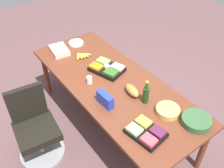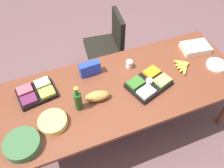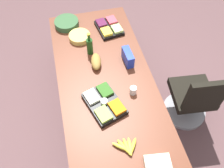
{
  "view_description": "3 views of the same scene",
  "coord_description": "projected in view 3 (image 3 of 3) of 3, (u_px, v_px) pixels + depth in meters",
  "views": [
    {
      "loc": [
        1.94,
        -1.43,
        2.74
      ],
      "look_at": [
        0.1,
        -0.08,
        0.84
      ],
      "focal_mm": 40.18,
      "sensor_mm": 36.0,
      "label": 1
    },
    {
      "loc": [
        0.67,
        1.35,
        2.57
      ],
      "look_at": [
        0.13,
        -0.03,
        0.82
      ],
      "focal_mm": 36.57,
      "sensor_mm": 36.0,
      "label": 2
    },
    {
      "loc": [
        -1.44,
        0.3,
        2.82
      ],
      "look_at": [
        -0.01,
        -0.05,
        0.8
      ],
      "focal_mm": 38.27,
      "sensor_mm": 36.0,
      "label": 3
    }
  ],
  "objects": [
    {
      "name": "conference_table",
      "position": [
        107.0,
        89.0,
        2.58
      ],
      "size": [
        2.53,
        1.02,
        0.77
      ],
      "color": "brown",
      "rests_on": "ground"
    },
    {
      "name": "office_chair",
      "position": [
        192.0,
        100.0,
        2.89
      ],
      "size": [
        0.56,
        0.56,
        0.94
      ],
      "color": "gray",
      "rests_on": "ground"
    },
    {
      "name": "salad_bowl",
      "position": [
        67.0,
        23.0,
        3.06
      ],
      "size": [
        0.32,
        0.32,
        0.07
      ],
      "primitive_type": "cylinder",
      "rotation": [
        0.0,
        0.0,
        0.06
      ],
      "color": "#335A34",
      "rests_on": "conference_table"
    },
    {
      "name": "ground_plane",
      "position": [
        108.0,
        120.0,
        3.15
      ],
      "size": [
        10.0,
        10.0,
        0.0
      ],
      "primitive_type": "plane",
      "color": "brown"
    },
    {
      "name": "veggie_tray",
      "position": [
        104.0,
        103.0,
        2.35
      ],
      "size": [
        0.49,
        0.41,
        0.09
      ],
      "color": "black",
      "rests_on": "conference_table"
    },
    {
      "name": "chip_bowl",
      "position": [
        80.0,
        37.0,
        2.92
      ],
      "size": [
        0.33,
        0.33,
        0.06
      ],
      "primitive_type": "cylinder",
      "rotation": [
        0.0,
        0.0,
        -0.33
      ],
      "color": "#D3B757",
      "rests_on": "conference_table"
    },
    {
      "name": "fruit_platter",
      "position": [
        109.0,
        27.0,
        3.02
      ],
      "size": [
        0.4,
        0.33,
        0.07
      ],
      "color": "black",
      "rests_on": "conference_table"
    },
    {
      "name": "bread_loaf",
      "position": [
        96.0,
        62.0,
        2.65
      ],
      "size": [
        0.25,
        0.14,
        0.1
      ],
      "primitive_type": "ellipsoid",
      "rotation": [
        0.0,
        0.0,
        -0.14
      ],
      "color": "olive",
      "rests_on": "conference_table"
    },
    {
      "name": "wine_bottle",
      "position": [
        90.0,
        46.0,
        2.71
      ],
      "size": [
        0.09,
        0.09,
        0.29
      ],
      "color": "#184215",
      "rests_on": "conference_table"
    },
    {
      "name": "banana_bunch",
      "position": [
        127.0,
        147.0,
        2.1
      ],
      "size": [
        0.18,
        0.25,
        0.04
      ],
      "color": "yellow",
      "rests_on": "conference_table"
    },
    {
      "name": "paper_cup",
      "position": [
        133.0,
        90.0,
        2.43
      ],
      "size": [
        0.08,
        0.08,
        0.09
      ],
      "primitive_type": "cylinder",
      "rotation": [
        0.0,
        0.0,
        0.08
      ],
      "color": "white",
      "rests_on": "conference_table"
    },
    {
      "name": "chip_bag_blue",
      "position": [
        128.0,
        57.0,
        2.66
      ],
      "size": [
        0.22,
        0.09,
        0.15
      ],
      "primitive_type": "cube",
      "rotation": [
        0.0,
        0.0,
        0.05
      ],
      "color": "#1F39B7",
      "rests_on": "conference_table"
    }
  ]
}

